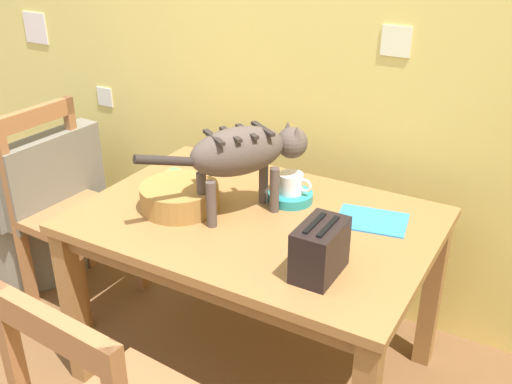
{
  "coord_description": "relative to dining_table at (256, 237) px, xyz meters",
  "views": [
    {
      "loc": [
        1.09,
        -0.36,
        1.75
      ],
      "look_at": [
        0.14,
        1.31,
        0.82
      ],
      "focal_mm": 41.49,
      "sensor_mm": 36.0,
      "label": 1
    }
  ],
  "objects": [
    {
      "name": "saucer_bowl",
      "position": [
        0.05,
        0.18,
        0.11
      ],
      "size": [
        0.17,
        0.17,
        0.04
      ],
      "primitive_type": "cylinder",
      "color": "teal",
      "rests_on": "dining_table"
    },
    {
      "name": "wicker_basket",
      "position": [
        -0.28,
        -0.08,
        0.13
      ],
      "size": [
        0.29,
        0.29,
        0.09
      ],
      "color": "olive",
      "rests_on": "dining_table"
    },
    {
      "name": "coffee_mug",
      "position": [
        0.06,
        0.18,
        0.16
      ],
      "size": [
        0.13,
        0.09,
        0.08
      ],
      "color": "white",
      "rests_on": "saucer_bowl"
    },
    {
      "name": "toaster",
      "position": [
        0.35,
        -0.23,
        0.17
      ],
      "size": [
        0.12,
        0.2,
        0.18
      ],
      "color": "black",
      "rests_on": "dining_table"
    },
    {
      "name": "wooden_chair_far",
      "position": [
        -1.02,
        0.03,
        -0.17
      ],
      "size": [
        0.44,
        0.44,
        0.94
      ],
      "rotation": [
        0.0,
        0.0,
        -1.62
      ],
      "color": "#9C643C",
      "rests_on": "ground_plane"
    },
    {
      "name": "magazine",
      "position": [
        0.38,
        0.18,
        0.09
      ],
      "size": [
        0.28,
        0.23,
        0.01
      ],
      "primitive_type": "cube",
      "rotation": [
        0.0,
        0.0,
        0.18
      ],
      "color": "#2F84D1",
      "rests_on": "dining_table"
    },
    {
      "name": "dining_table",
      "position": [
        0.0,
        0.0,
        0.0
      ],
      "size": [
        1.29,
        0.89,
        0.72
      ],
      "color": "olive",
      "rests_on": "ground_plane"
    },
    {
      "name": "wall_rear",
      "position": [
        -0.14,
        0.68,
        0.62
      ],
      "size": [
        4.8,
        0.11,
        2.5
      ],
      "color": "#ECD471",
      "rests_on": "ground_plane"
    },
    {
      "name": "wicker_armchair",
      "position": [
        -1.4,
        0.12,
        -0.36
      ],
      "size": [
        0.61,
        0.62,
        0.78
      ],
      "rotation": [
        0.0,
        0.0,
        1.51
      ],
      "color": "#6E695B",
      "rests_on": "ground_plane"
    },
    {
      "name": "book_stack",
      "position": [
        -0.41,
        0.08,
        0.11
      ],
      "size": [
        0.16,
        0.14,
        0.04
      ],
      "color": "#934F9B",
      "rests_on": "dining_table"
    },
    {
      "name": "cat",
      "position": [
        -0.05,
        0.01,
        0.32
      ],
      "size": [
        0.4,
        0.57,
        0.34
      ],
      "rotation": [
        0.0,
        0.0,
        -0.58
      ],
      "color": "#51433C",
      "rests_on": "dining_table"
    }
  ]
}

